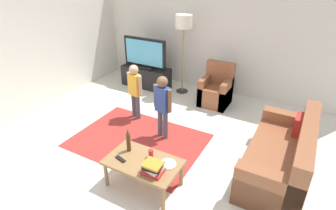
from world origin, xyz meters
TOP-DOWN VIEW (x-y plane):
  - ground at (0.00, 0.00)m, footprint 7.80×7.80m
  - wall_back at (0.00, 3.00)m, footprint 6.00×0.12m
  - wall_left at (-3.00, 0.00)m, footprint 0.12×6.00m
  - area_rug at (-0.41, 0.27)m, footprint 2.20×1.60m
  - tv_stand at (-1.56, 2.30)m, footprint 1.20×0.44m
  - tv at (-1.56, 2.28)m, footprint 1.10×0.28m
  - couch at (1.89, 0.59)m, footprint 0.80×1.80m
  - armchair at (0.27, 2.26)m, footprint 0.60×0.60m
  - floor_lamp at (-0.64, 2.45)m, footprint 0.36×0.36m
  - child_near_tv at (-0.90, 0.92)m, footprint 0.36×0.18m
  - child_center at (-0.09, 0.58)m, footprint 0.38×0.19m
  - coffee_table at (0.27, -0.57)m, footprint 1.00×0.60m
  - book_stack at (0.50, -0.69)m, footprint 0.29×0.24m
  - bottle at (-0.03, -0.47)m, footprint 0.06×0.06m
  - tv_remote at (-0.01, -0.69)m, footprint 0.18×0.09m
  - soda_can at (0.32, -0.45)m, footprint 0.07×0.07m
  - plate at (0.59, -0.47)m, footprint 0.22×0.22m

SIDE VIEW (x-z plane):
  - ground at x=0.00m, z-range 0.00..0.00m
  - area_rug at x=-0.41m, z-range 0.00..0.01m
  - tv_stand at x=-1.56m, z-range -0.01..0.49m
  - couch at x=1.89m, z-range -0.14..0.72m
  - armchair at x=0.27m, z-range -0.15..0.75m
  - coffee_table at x=0.27m, z-range 0.16..0.58m
  - plate at x=0.59m, z-range 0.42..0.44m
  - tv_remote at x=-0.01m, z-range 0.42..0.44m
  - soda_can at x=0.32m, z-range 0.42..0.54m
  - book_stack at x=0.50m, z-range 0.42..0.57m
  - bottle at x=-0.03m, z-range 0.40..0.73m
  - child_near_tv at x=-0.90m, z-range 0.11..1.21m
  - child_center at x=-0.09m, z-range 0.12..1.26m
  - tv at x=-1.56m, z-range 0.49..1.20m
  - wall_back at x=0.00m, z-range 0.00..2.70m
  - wall_left at x=-3.00m, z-range 0.00..2.70m
  - floor_lamp at x=-0.64m, z-range 0.65..2.43m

